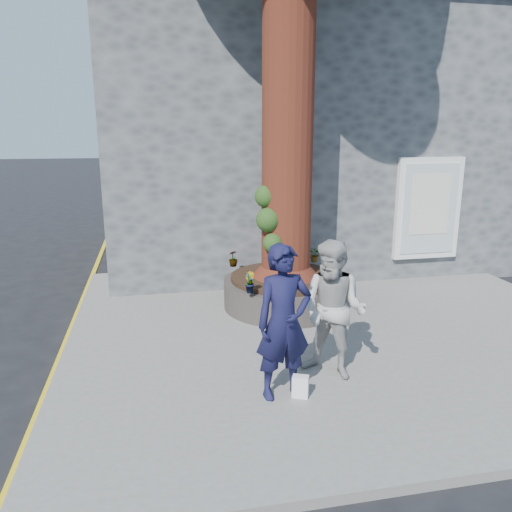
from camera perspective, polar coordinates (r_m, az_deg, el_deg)
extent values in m
plane|color=black|center=(7.59, 1.33, -12.00)|extent=(120.00, 120.00, 0.00)
cube|color=slate|center=(8.86, 9.43, -7.84)|extent=(9.00, 8.00, 0.12)
cube|color=yellow|center=(8.47, -21.21, -10.12)|extent=(0.10, 30.00, 0.01)
cube|color=#474A4B|center=(14.42, 4.72, 12.72)|extent=(10.00, 8.00, 6.00)
cube|color=black|center=(14.69, 4.99, 25.09)|extent=(10.30, 8.30, 0.30)
cube|color=white|center=(11.52, 19.06, 5.15)|extent=(1.50, 0.12, 2.20)
cube|color=silver|center=(11.46, 19.21, 5.10)|extent=(1.25, 0.04, 1.95)
cube|color=silver|center=(11.43, 19.30, 5.58)|extent=(0.90, 0.02, 1.30)
cylinder|color=black|center=(9.43, 3.35, -4.21)|extent=(2.30, 2.30, 0.52)
cylinder|color=black|center=(9.34, 3.38, -2.47)|extent=(2.04, 2.04, 0.08)
cylinder|color=#4D1F13|center=(9.02, 3.75, 21.27)|extent=(0.90, 0.90, 7.50)
cone|color=#4D1F13|center=(9.24, 3.41, -0.15)|extent=(1.24, 1.24, 0.70)
sphere|color=#1B3712|center=(8.80, 1.43, 4.15)|extent=(0.44, 0.44, 0.44)
sphere|color=#1B3712|center=(8.80, 1.94, 1.49)|extent=(0.36, 0.36, 0.36)
sphere|color=#1B3712|center=(8.85, 1.14, 6.83)|extent=(0.40, 0.40, 0.40)
imported|color=#131334|center=(6.10, 3.19, -7.59)|extent=(0.76, 0.55, 1.94)
imported|color=#AFACA8|center=(6.68, 8.85, -6.13)|extent=(1.14, 1.13, 1.86)
cube|color=white|center=(6.42, 5.09, -14.63)|extent=(0.23, 0.19, 0.28)
imported|color=gray|center=(8.30, -0.76, -3.04)|extent=(0.21, 0.22, 0.35)
imported|color=gray|center=(8.30, -0.76, -3.03)|extent=(0.22, 0.22, 0.35)
imported|color=gray|center=(9.92, -2.63, -0.26)|extent=(0.24, 0.24, 0.32)
imported|color=gray|center=(10.29, 6.78, 0.15)|extent=(0.33, 0.35, 0.31)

